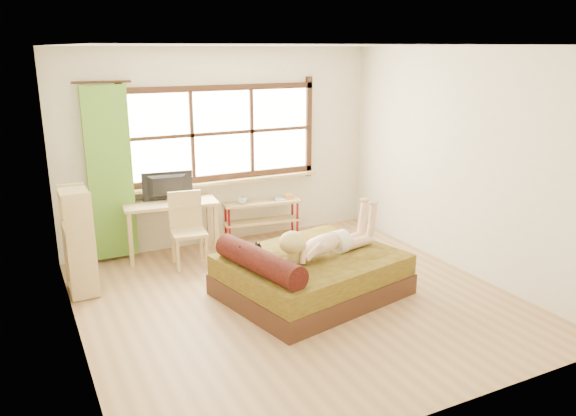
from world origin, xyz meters
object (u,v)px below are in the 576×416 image
woman (326,231)px  bookshelf (79,241)px  bed (309,274)px  kitten (248,253)px  chair (187,225)px  desk (170,209)px  pipe_shelf (263,211)px

woman → bookshelf: 2.76m
bed → kitten: (-0.68, 0.11, 0.32)m
chair → bookshelf: size_ratio=0.78×
desk → pipe_shelf: desk is taller
kitten → desk: size_ratio=0.22×
desk → pipe_shelf: (1.37, 0.12, -0.24)m
woman → kitten: (-0.87, 0.15, -0.17)m
woman → pipe_shelf: size_ratio=1.14×
woman → chair: (-1.11, 1.58, -0.22)m
kitten → chair: chair is taller
pipe_shelf → bed: bearing=-92.3°
bed → bookshelf: bookshelf is taller
pipe_shelf → bookshelf: size_ratio=0.94×
chair → pipe_shelf: 1.35m
pipe_shelf → chair: bearing=-151.7°
chair → pipe_shelf: bearing=27.4°
chair → bookshelf: 1.38m
bed → pipe_shelf: (0.34, 2.02, 0.16)m
desk → pipe_shelf: 1.40m
chair → pipe_shelf: chair is taller
bed → bookshelf: (-2.25, 1.22, 0.36)m
kitten → chair: bearing=87.2°
kitten → bookshelf: bookshelf is taller
bookshelf → desk: bearing=28.6°
chair → desk: bearing=113.1°
desk → chair: size_ratio=1.33×
kitten → pipe_shelf: (1.02, 1.91, -0.17)m
bed → chair: chair is taller
kitten → woman: bearing=-22.2°
woman → bookshelf: bearing=140.3°
kitten → pipe_shelf: bearing=49.6°
woman → desk: woman is taller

